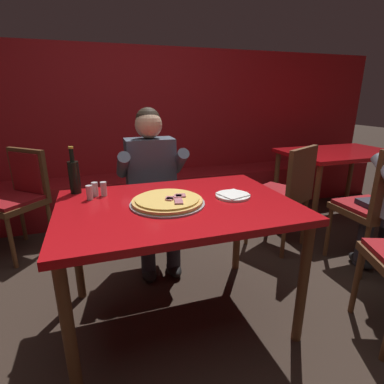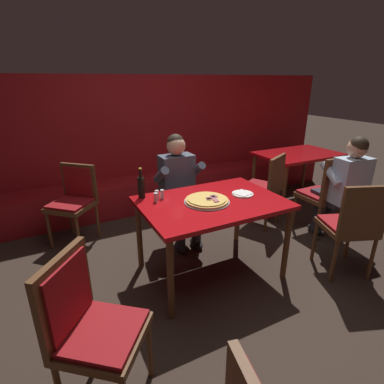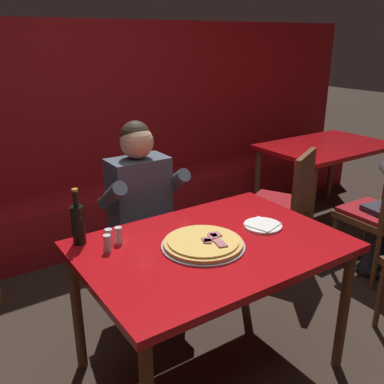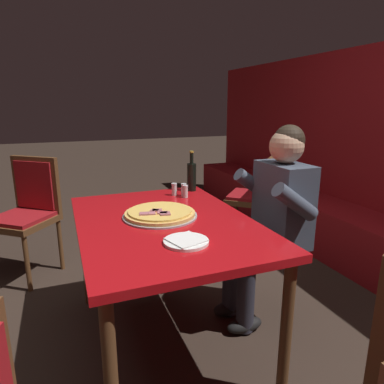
{
  "view_description": "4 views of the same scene",
  "coord_description": "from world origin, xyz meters",
  "px_view_note": "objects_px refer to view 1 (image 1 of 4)",
  "views": [
    {
      "loc": [
        -0.42,
        -1.55,
        1.36
      ],
      "look_at": [
        0.17,
        0.24,
        0.75
      ],
      "focal_mm": 28.0,
      "sensor_mm": 36.0,
      "label": 1
    },
    {
      "loc": [
        -1.33,
        -2.21,
        1.84
      ],
      "look_at": [
        -0.17,
        0.08,
        0.86
      ],
      "focal_mm": 28.0,
      "sensor_mm": 36.0,
      "label": 2
    },
    {
      "loc": [
        -1.17,
        -1.56,
        1.77
      ],
      "look_at": [
        0.07,
        0.28,
        0.95
      ],
      "focal_mm": 40.0,
      "sensor_mm": 36.0,
      "label": 3
    },
    {
      "loc": [
        1.72,
        -0.5,
        1.4
      ],
      "look_at": [
        0.07,
        0.14,
        0.94
      ],
      "focal_mm": 32.0,
      "sensor_mm": 36.0,
      "label": 4
    }
  ],
  "objects_px": {
    "diner_seated_blue_shirt": "(153,183)",
    "shaker_parmesan": "(95,190)",
    "dining_chair_far_right": "(19,193)",
    "main_dining_table": "(177,216)",
    "shaker_black_pepper": "(104,189)",
    "shaker_red_pepper_flakes": "(89,193)",
    "plate_white_paper": "(233,195)",
    "background_dining_table": "(339,159)",
    "pizza": "(168,201)",
    "beer_bottle": "(74,176)",
    "dining_chair_near_left": "(286,189)",
    "dining_chair_near_right": "(380,201)"
  },
  "relations": [
    {
      "from": "diner_seated_blue_shirt",
      "to": "shaker_parmesan",
      "type": "bearing_deg",
      "value": -135.52
    },
    {
      "from": "diner_seated_blue_shirt",
      "to": "dining_chair_far_right",
      "type": "distance_m",
      "value": 1.24
    },
    {
      "from": "main_dining_table",
      "to": "diner_seated_blue_shirt",
      "type": "bearing_deg",
      "value": 90.5
    },
    {
      "from": "shaker_black_pepper",
      "to": "shaker_red_pepper_flakes",
      "type": "bearing_deg",
      "value": -148.14
    },
    {
      "from": "plate_white_paper",
      "to": "background_dining_table",
      "type": "bearing_deg",
      "value": 30.11
    },
    {
      "from": "shaker_red_pepper_flakes",
      "to": "dining_chair_far_right",
      "type": "bearing_deg",
      "value": 119.77
    },
    {
      "from": "pizza",
      "to": "shaker_parmesan",
      "type": "height_order",
      "value": "shaker_parmesan"
    },
    {
      "from": "beer_bottle",
      "to": "shaker_red_pepper_flakes",
      "type": "height_order",
      "value": "beer_bottle"
    },
    {
      "from": "shaker_black_pepper",
      "to": "dining_chair_near_left",
      "type": "relative_size",
      "value": 0.09
    },
    {
      "from": "dining_chair_near_left",
      "to": "background_dining_table",
      "type": "distance_m",
      "value": 1.09
    },
    {
      "from": "dining_chair_near_left",
      "to": "shaker_parmesan",
      "type": "bearing_deg",
      "value": -168.36
    },
    {
      "from": "shaker_red_pepper_flakes",
      "to": "background_dining_table",
      "type": "xyz_separation_m",
      "value": [
        2.63,
        0.84,
        -0.13
      ]
    },
    {
      "from": "plate_white_paper",
      "to": "diner_seated_blue_shirt",
      "type": "xyz_separation_m",
      "value": [
        -0.35,
        0.69,
        -0.08
      ]
    },
    {
      "from": "beer_bottle",
      "to": "shaker_parmesan",
      "type": "height_order",
      "value": "beer_bottle"
    },
    {
      "from": "shaker_black_pepper",
      "to": "dining_chair_far_right",
      "type": "relative_size",
      "value": 0.09
    },
    {
      "from": "plate_white_paper",
      "to": "dining_chair_far_right",
      "type": "xyz_separation_m",
      "value": [
        -1.43,
        1.29,
        -0.24
      ]
    },
    {
      "from": "pizza",
      "to": "shaker_red_pepper_flakes",
      "type": "distance_m",
      "value": 0.47
    },
    {
      "from": "beer_bottle",
      "to": "dining_chair_near_right",
      "type": "bearing_deg",
      "value": -8.21
    },
    {
      "from": "main_dining_table",
      "to": "dining_chair_near_right",
      "type": "distance_m",
      "value": 1.64
    },
    {
      "from": "dining_chair_near_right",
      "to": "diner_seated_blue_shirt",
      "type": "bearing_deg",
      "value": 158.77
    },
    {
      "from": "plate_white_paper",
      "to": "background_dining_table",
      "type": "xyz_separation_m",
      "value": [
        1.82,
        1.05,
        -0.1
      ]
    },
    {
      "from": "plate_white_paper",
      "to": "dining_chair_near_right",
      "type": "relative_size",
      "value": 0.21
    },
    {
      "from": "dining_chair_near_right",
      "to": "main_dining_table",
      "type": "bearing_deg",
      "value": -177.87
    },
    {
      "from": "main_dining_table",
      "to": "shaker_red_pepper_flakes",
      "type": "bearing_deg",
      "value": 155.47
    },
    {
      "from": "dining_chair_near_right",
      "to": "dining_chair_far_right",
      "type": "bearing_deg",
      "value": 155.69
    },
    {
      "from": "diner_seated_blue_shirt",
      "to": "dining_chair_near_right",
      "type": "xyz_separation_m",
      "value": [
        1.64,
        -0.64,
        -0.12
      ]
    },
    {
      "from": "beer_bottle",
      "to": "dining_chair_near_left",
      "type": "relative_size",
      "value": 0.31
    },
    {
      "from": "pizza",
      "to": "shaker_black_pepper",
      "type": "bearing_deg",
      "value": 140.41
    },
    {
      "from": "shaker_parmesan",
      "to": "background_dining_table",
      "type": "height_order",
      "value": "shaker_parmesan"
    },
    {
      "from": "shaker_red_pepper_flakes",
      "to": "dining_chair_near_right",
      "type": "xyz_separation_m",
      "value": [
        2.11,
        -0.15,
        -0.23
      ]
    },
    {
      "from": "beer_bottle",
      "to": "shaker_parmesan",
      "type": "distance_m",
      "value": 0.17
    },
    {
      "from": "diner_seated_blue_shirt",
      "to": "beer_bottle",
      "type": "bearing_deg",
      "value": -149.53
    },
    {
      "from": "shaker_red_pepper_flakes",
      "to": "plate_white_paper",
      "type": "bearing_deg",
      "value": -14.41
    },
    {
      "from": "dining_chair_near_right",
      "to": "beer_bottle",
      "type": "bearing_deg",
      "value": 171.79
    },
    {
      "from": "dining_chair_near_right",
      "to": "background_dining_table",
      "type": "distance_m",
      "value": 1.13
    },
    {
      "from": "shaker_black_pepper",
      "to": "shaker_red_pepper_flakes",
      "type": "height_order",
      "value": "same"
    },
    {
      "from": "main_dining_table",
      "to": "background_dining_table",
      "type": "relative_size",
      "value": 1.07
    },
    {
      "from": "pizza",
      "to": "dining_chair_near_right",
      "type": "height_order",
      "value": "dining_chair_near_right"
    },
    {
      "from": "beer_bottle",
      "to": "pizza",
      "type": "bearing_deg",
      "value": -37.75
    },
    {
      "from": "plate_white_paper",
      "to": "shaker_parmesan",
      "type": "relative_size",
      "value": 2.44
    },
    {
      "from": "shaker_parmesan",
      "to": "diner_seated_blue_shirt",
      "type": "bearing_deg",
      "value": 44.48
    },
    {
      "from": "plate_white_paper",
      "to": "background_dining_table",
      "type": "distance_m",
      "value": 2.1
    },
    {
      "from": "beer_bottle",
      "to": "shaker_red_pepper_flakes",
      "type": "relative_size",
      "value": 3.4
    },
    {
      "from": "plate_white_paper",
      "to": "shaker_red_pepper_flakes",
      "type": "distance_m",
      "value": 0.85
    },
    {
      "from": "pizza",
      "to": "background_dining_table",
      "type": "distance_m",
      "value": 2.47
    },
    {
      "from": "shaker_parmesan",
      "to": "dining_chair_far_right",
      "type": "bearing_deg",
      "value": 122.49
    },
    {
      "from": "pizza",
      "to": "background_dining_table",
      "type": "bearing_deg",
      "value": 25.6
    },
    {
      "from": "beer_bottle",
      "to": "dining_chair_far_right",
      "type": "relative_size",
      "value": 0.32
    },
    {
      "from": "pizza",
      "to": "dining_chair_near_left",
      "type": "distance_m",
      "value": 1.39
    },
    {
      "from": "dining_chair_far_right",
      "to": "dining_chair_near_right",
      "type": "bearing_deg",
      "value": -24.31
    }
  ]
}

